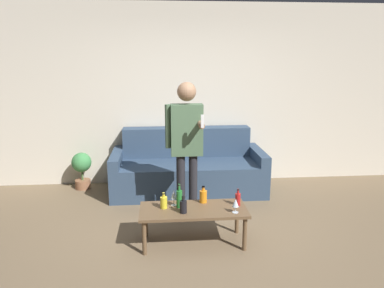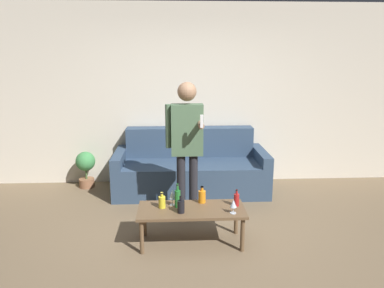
{
  "view_description": "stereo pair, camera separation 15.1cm",
  "coord_description": "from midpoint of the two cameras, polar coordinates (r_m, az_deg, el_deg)",
  "views": [
    {
      "loc": [
        -0.4,
        -3.37,
        1.94
      ],
      "look_at": [
        -0.04,
        0.79,
        0.95
      ],
      "focal_mm": 35.0,
      "sensor_mm": 36.0,
      "label": 1
    },
    {
      "loc": [
        -0.25,
        -3.38,
        1.94
      ],
      "look_at": [
        -0.04,
        0.79,
        0.95
      ],
      "focal_mm": 35.0,
      "sensor_mm": 36.0,
      "label": 2
    }
  ],
  "objects": [
    {
      "name": "bottle_orange",
      "position": [
        4.02,
        5.93,
        -8.31
      ],
      "size": [
        0.06,
        0.06,
        0.18
      ],
      "color": "#B21E1E",
      "rests_on": "coffee_table"
    },
    {
      "name": "bottle_yellow",
      "position": [
        3.94,
        -5.43,
        -8.8
      ],
      "size": [
        0.07,
        0.07,
        0.17
      ],
      "color": "yellow",
      "rests_on": "coffee_table"
    },
    {
      "name": "wine_glass_far",
      "position": [
        3.99,
        -3.88,
        -7.75
      ],
      "size": [
        0.07,
        0.07,
        0.17
      ],
      "color": "silver",
      "rests_on": "coffee_table"
    },
    {
      "name": "bottle_dark",
      "position": [
        3.82,
        -2.48,
        -9.46
      ],
      "size": [
        0.07,
        0.07,
        0.18
      ],
      "color": "black",
      "rests_on": "coffee_table"
    },
    {
      "name": "bottle_red",
      "position": [
        4.07,
        0.66,
        -7.93
      ],
      "size": [
        0.08,
        0.08,
        0.18
      ],
      "color": "orange",
      "rests_on": "coffee_table"
    },
    {
      "name": "person_standing_front",
      "position": [
        4.36,
        -1.84,
        0.8
      ],
      "size": [
        0.44,
        0.42,
        1.65
      ],
      "color": "#232328",
      "rests_on": "ground_plane"
    },
    {
      "name": "ground_plane",
      "position": [
        3.9,
        0.56,
        -16.44
      ],
      "size": [
        16.0,
        16.0,
        0.0
      ],
      "primitive_type": "plane",
      "color": "#756047"
    },
    {
      "name": "potted_plant",
      "position": [
        5.8,
        -17.16,
        -3.39
      ],
      "size": [
        0.29,
        0.29,
        0.55
      ],
      "color": "#936042",
      "rests_on": "ground_plane"
    },
    {
      "name": "wall_back",
      "position": [
        5.72,
        -1.64,
        7.42
      ],
      "size": [
        8.0,
        0.06,
        2.7
      ],
      "color": "beige",
      "rests_on": "ground_plane"
    },
    {
      "name": "bottle_green",
      "position": [
        3.94,
        -3.05,
        -8.27
      ],
      "size": [
        0.06,
        0.06,
        0.25
      ],
      "color": "#23752D",
      "rests_on": "coffee_table"
    },
    {
      "name": "wine_glass_near",
      "position": [
        3.83,
        5.52,
        -8.99
      ],
      "size": [
        0.07,
        0.07,
        0.15
      ],
      "color": "silver",
      "rests_on": "coffee_table"
    },
    {
      "name": "coffee_table",
      "position": [
        3.96,
        -0.9,
        -10.4
      ],
      "size": [
        1.11,
        0.49,
        0.39
      ],
      "color": "brown",
      "rests_on": "ground_plane"
    },
    {
      "name": "couch",
      "position": [
        5.48,
        -1.4,
        -3.86
      ],
      "size": [
        2.17,
        0.92,
        0.89
      ],
      "color": "#334760",
      "rests_on": "ground_plane"
    }
  ]
}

